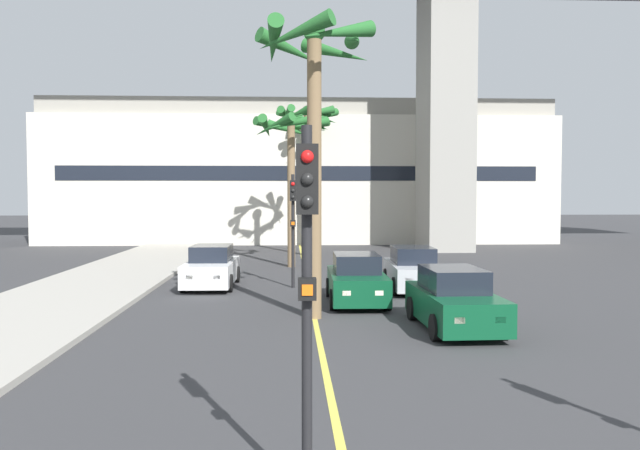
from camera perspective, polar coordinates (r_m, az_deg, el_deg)
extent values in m
cube|color=#ADA89E|center=(18.31, -26.50, -8.16)|extent=(4.80, 80.00, 0.15)
cube|color=#DBCC4C|center=(24.69, -1.11, -5.30)|extent=(0.14, 56.00, 0.01)
cube|color=gray|center=(41.02, 11.11, 9.61)|extent=(2.80, 4.40, 16.83)
cube|color=beige|center=(47.66, -1.91, 3.94)|extent=(36.50, 8.00, 8.97)
cube|color=#9C998D|center=(48.04, -1.92, 10.02)|extent=(35.77, 7.20, 1.20)
cube|color=black|center=(43.65, -1.83, 4.65)|extent=(32.85, 0.04, 1.00)
cube|color=#0C4728|center=(16.79, 11.93, -7.15)|extent=(1.80, 4.14, 0.80)
cube|color=black|center=(16.83, 11.81, -4.78)|extent=(1.44, 2.08, 0.60)
cube|color=#F2EDCC|center=(15.04, 15.81, -8.15)|extent=(0.24, 0.09, 0.14)
cube|color=#F2EDCC|center=(14.75, 12.36, -8.32)|extent=(0.24, 0.09, 0.14)
cylinder|color=black|center=(15.90, 16.04, -8.70)|extent=(0.24, 0.65, 0.64)
cylinder|color=black|center=(15.42, 10.33, -9.00)|extent=(0.24, 0.65, 0.64)
cylinder|color=black|center=(18.26, 13.27, -7.20)|extent=(0.24, 0.65, 0.64)
cylinder|color=black|center=(17.85, 8.27, -7.38)|extent=(0.24, 0.65, 0.64)
cube|color=#0C4728|center=(20.38, 3.30, -5.36)|extent=(1.77, 4.13, 0.80)
cube|color=black|center=(20.44, 3.27, -3.42)|extent=(1.43, 2.07, 0.60)
cube|color=#F2EDCC|center=(18.44, 5.31, -6.06)|extent=(0.24, 0.08, 0.14)
cube|color=#F2EDCC|center=(18.35, 2.39, -6.10)|extent=(0.24, 0.08, 0.14)
cylinder|color=black|center=(19.25, 6.04, -6.63)|extent=(0.23, 0.64, 0.64)
cylinder|color=black|center=(19.11, 1.21, -6.69)|extent=(0.23, 0.64, 0.64)
cylinder|color=black|center=(21.75, 5.13, -5.55)|extent=(0.23, 0.64, 0.64)
cylinder|color=black|center=(21.61, 0.86, -5.59)|extent=(0.23, 0.64, 0.64)
cube|color=white|center=(24.16, -9.69, -4.13)|extent=(1.77, 4.13, 0.80)
cube|color=black|center=(24.24, -9.66, -2.50)|extent=(1.43, 2.07, 0.60)
cube|color=#F2EDCC|center=(22.11, -9.21, -4.63)|extent=(0.24, 0.08, 0.14)
cube|color=#F2EDCC|center=(22.26, -11.61, -4.60)|extent=(0.24, 0.08, 0.14)
cylinder|color=black|center=(22.84, -8.12, -5.17)|extent=(0.23, 0.64, 0.64)
cylinder|color=black|center=(23.08, -12.12, -5.13)|extent=(0.23, 0.64, 0.64)
cylinder|color=black|center=(25.35, -7.48, -4.39)|extent=(0.23, 0.64, 0.64)
cylinder|color=black|center=(25.56, -11.09, -4.36)|extent=(0.23, 0.64, 0.64)
cube|color=#B7BABF|center=(23.29, 8.35, -4.38)|extent=(1.85, 4.16, 0.80)
cube|color=black|center=(23.36, 8.31, -2.68)|extent=(1.47, 2.10, 0.60)
cube|color=#F2EDCC|center=(21.40, 10.44, -4.88)|extent=(0.24, 0.09, 0.14)
cube|color=#F2EDCC|center=(21.24, 7.95, -4.92)|extent=(0.24, 0.09, 0.14)
cylinder|color=black|center=(22.23, 10.93, -5.41)|extent=(0.24, 0.65, 0.64)
cylinder|color=black|center=(21.96, 6.78, -5.48)|extent=(0.24, 0.65, 0.64)
cylinder|color=black|center=(24.70, 9.74, -4.59)|extent=(0.24, 0.65, 0.64)
cylinder|color=black|center=(24.46, 6.01, -4.64)|extent=(0.24, 0.65, 0.64)
cylinder|color=black|center=(7.19, -1.18, -7.96)|extent=(0.12, 0.12, 4.20)
cube|color=black|center=(6.93, -1.16, 4.10)|extent=(0.24, 0.20, 0.76)
sphere|color=red|center=(6.84, -1.14, 6.13)|extent=(0.14, 0.14, 0.14)
sphere|color=black|center=(6.83, -1.14, 4.12)|extent=(0.14, 0.14, 0.14)
sphere|color=black|center=(6.83, -1.14, 2.11)|extent=(0.14, 0.14, 0.14)
cube|color=black|center=(7.03, -1.16, -5.73)|extent=(0.20, 0.16, 0.24)
cube|color=orange|center=(6.95, -1.14, -5.83)|extent=(0.12, 0.03, 0.12)
cylinder|color=black|center=(23.58, -2.43, -0.56)|extent=(0.12, 0.12, 4.20)
cube|color=black|center=(23.40, -2.44, 3.09)|extent=(0.24, 0.20, 0.76)
sphere|color=red|center=(23.30, -2.44, 3.68)|extent=(0.14, 0.14, 0.14)
sphere|color=black|center=(23.30, -2.44, 3.09)|extent=(0.14, 0.14, 0.14)
sphere|color=black|center=(23.30, -2.44, 2.50)|extent=(0.14, 0.14, 0.14)
cube|color=black|center=(23.44, -2.43, 0.16)|extent=(0.20, 0.16, 0.24)
cube|color=orange|center=(23.36, -2.43, 0.15)|extent=(0.12, 0.03, 0.12)
cylinder|color=brown|center=(42.34, -0.96, 3.50)|extent=(0.43, 0.43, 8.08)
sphere|color=#236028|center=(42.61, -0.97, 9.14)|extent=(0.60, 0.60, 0.60)
cone|color=#236028|center=(42.71, 0.23, 8.74)|extent=(0.63, 1.87, 0.96)
cone|color=#236028|center=(43.26, -0.20, 8.76)|extent=(1.66, 1.56, 0.85)
cone|color=#236028|center=(43.45, -0.95, 8.52)|extent=(1.83, 0.52, 1.09)
cone|color=#236028|center=(43.37, -1.50, 8.68)|extent=(1.85, 1.16, 0.92)
cone|color=#236028|center=(42.87, -2.11, 8.73)|extent=(1.05, 1.87, 0.94)
cone|color=#236028|center=(42.33, -2.13, 8.92)|extent=(0.92, 1.88, 0.81)
cone|color=#236028|center=(41.84, -1.65, 8.80)|extent=(1.74, 1.41, 1.04)
cone|color=#236028|center=(41.72, -0.63, 8.79)|extent=(1.87, 0.87, 1.07)
cone|color=#236028|center=(42.03, -0.01, 8.88)|extent=(1.52, 1.68, 0.92)
cylinder|color=brown|center=(17.63, -0.51, 4.13)|extent=(0.40, 0.40, 7.75)
sphere|color=#236028|center=(18.18, -0.52, 16.91)|extent=(0.60, 0.60, 0.60)
cone|color=#236028|center=(18.17, 3.14, 16.09)|extent=(0.49, 2.28, 0.93)
cone|color=#236028|center=(19.01, 1.41, 15.15)|extent=(2.08, 1.68, 1.11)
cone|color=#236028|center=(19.00, -2.58, 15.38)|extent=(2.12, 1.63, 1.00)
cone|color=#236028|center=(18.01, -4.18, 15.97)|extent=(0.63, 2.29, 1.05)
cone|color=#236028|center=(17.16, -2.29, 16.74)|extent=(2.19, 1.50, 1.01)
cone|color=#236028|center=(17.22, 1.59, 16.84)|extent=(2.18, 1.54, 0.93)
cylinder|color=brown|center=(30.40, -2.59, 2.64)|extent=(0.37, 0.37, 6.82)
sphere|color=#236028|center=(30.60, -2.60, 9.32)|extent=(0.60, 0.60, 0.60)
cone|color=#236028|center=(30.48, -0.34, 8.73)|extent=(0.67, 2.45, 1.06)
cone|color=#236028|center=(31.51, -1.22, 8.71)|extent=(2.16, 1.87, 0.88)
cone|color=#236028|center=(31.75, -2.61, 8.48)|extent=(2.42, 0.44, 1.06)
cone|color=#236028|center=(31.47, -4.09, 8.78)|extent=(2.09, 1.96, 0.82)
cone|color=#236028|center=(30.72, -4.84, 8.66)|extent=(0.70, 2.45, 1.07)
cone|color=#236028|center=(29.70, -4.17, 8.82)|extent=(2.08, 1.95, 1.11)
cone|color=#236028|center=(29.39, -2.49, 9.09)|extent=(2.44, 0.55, 0.93)
cone|color=#236028|center=(29.82, -0.84, 9.03)|extent=(1.92, 2.12, 0.90)
cylinder|color=brown|center=(36.27, -1.16, 3.60)|extent=(0.36, 0.36, 8.04)
sphere|color=#236028|center=(36.57, -1.16, 10.15)|extent=(0.60, 0.60, 0.60)
cone|color=#236028|center=(36.76, 0.69, 9.78)|extent=(0.76, 2.46, 0.84)
cone|color=#236028|center=(37.36, 0.17, 9.47)|extent=(1.95, 2.08, 1.07)
cone|color=#236028|center=(37.71, -1.08, 9.36)|extent=(2.43, 0.61, 1.12)
cone|color=#236028|center=(37.49, -2.27, 9.55)|extent=(2.23, 1.75, 0.95)
cone|color=#236028|center=(36.88, -2.97, 9.65)|extent=(1.14, 2.44, 0.97)
cone|color=#236028|center=(36.25, -3.01, 9.73)|extent=(0.99, 2.45, 1.01)
cone|color=#236028|center=(35.58, -2.30, 9.78)|extent=(2.18, 1.81, 1.11)
cone|color=#236028|center=(35.42, -0.60, 10.00)|extent=(2.45, 1.06, 0.91)
cone|color=#236028|center=(35.82, 0.36, 9.70)|extent=(1.87, 2.13, 1.13)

